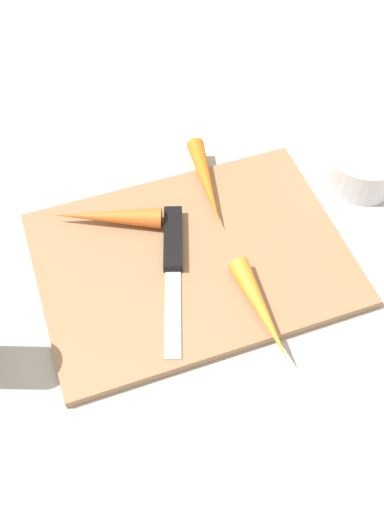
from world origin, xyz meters
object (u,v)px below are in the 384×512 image
cutting_board (192,259)px  carrot_shortest (261,309)px  carrot_longest (207,183)px  carrot_medium (107,217)px  small_bowl (363,164)px  knife (173,248)px

cutting_board → carrot_shortest: 0.11m
carrot_longest → carrot_shortest: size_ratio=1.11×
carrot_shortest → carrot_longest: bearing=176.3°
carrot_longest → carrot_shortest: carrot_shortest is taller
cutting_board → carrot_medium: bearing=-45.0°
carrot_medium → small_bowl: (-0.34, 0.02, -0.00)m
knife → carrot_shortest: carrot_shortest is taller
cutting_board → knife: knife is taller
carrot_medium → small_bowl: size_ratio=1.28×
cutting_board → carrot_shortest: bearing=114.1°
small_bowl → carrot_longest: bearing=-10.3°
knife → small_bowl: small_bowl is taller
knife → carrot_shortest: (-0.06, 0.11, 0.01)m
cutting_board → carrot_longest: carrot_longest is taller
cutting_board → small_bowl: small_bowl is taller
knife → carrot_medium: bearing=-118.4°
carrot_longest → carrot_medium: carrot_medium is taller
small_bowl → carrot_shortest: bearing=36.8°
cutting_board → carrot_longest: size_ratio=2.52×
cutting_board → carrot_shortest: (-0.04, 0.10, 0.02)m
carrot_longest → carrot_shortest: bearing=4.9°
knife → carrot_longest: bearing=156.3°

